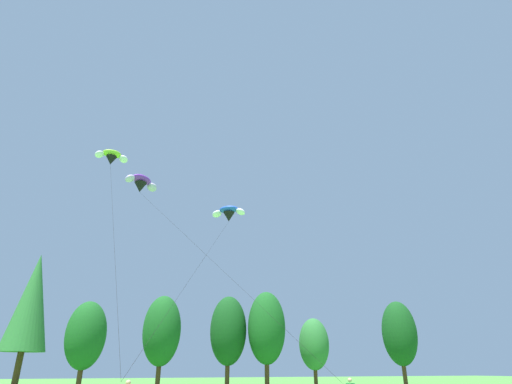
% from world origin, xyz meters
% --- Properties ---
extents(treeline_tree_c, '(4.86, 4.86, 14.80)m').
position_xyz_m(treeline_tree_c, '(-14.26, 57.07, 9.28)').
color(treeline_tree_c, '#472D19').
rests_on(treeline_tree_c, ground_plane).
extents(treeline_tree_d, '(4.25, 4.25, 9.08)m').
position_xyz_m(treeline_tree_d, '(-7.91, 53.16, 5.49)').
color(treeline_tree_d, '#472D19').
rests_on(treeline_tree_d, ground_plane).
extents(treeline_tree_e, '(4.75, 4.75, 10.91)m').
position_xyz_m(treeline_tree_e, '(1.02, 57.99, 6.60)').
color(treeline_tree_e, '#472D19').
rests_on(treeline_tree_e, ground_plane).
extents(treeline_tree_f, '(4.88, 4.88, 11.39)m').
position_xyz_m(treeline_tree_f, '(9.95, 58.28, 6.89)').
color(treeline_tree_f, '#472D19').
rests_on(treeline_tree_f, ground_plane).
extents(treeline_tree_g, '(5.03, 5.03, 11.96)m').
position_xyz_m(treeline_tree_g, '(14.65, 56.11, 7.24)').
color(treeline_tree_g, '#472D19').
rests_on(treeline_tree_g, ground_plane).
extents(treeline_tree_h, '(4.18, 4.18, 8.83)m').
position_xyz_m(treeline_tree_h, '(22.24, 56.98, 5.34)').
color(treeline_tree_h, '#472D19').
rests_on(treeline_tree_h, ground_plane).
extents(treeline_tree_i, '(4.86, 4.86, 11.32)m').
position_xyz_m(treeline_tree_i, '(34.19, 53.17, 6.85)').
color(treeline_tree_i, '#472D19').
rests_on(treeline_tree_i, ground_plane).
extents(parafoil_kite_high_blue_white, '(11.52, 18.59, 15.48)m').
position_xyz_m(parafoil_kite_high_blue_white, '(3.50, 39.04, 16.28)').
color(parafoil_kite_high_blue_white, blue).
extents(parafoil_kite_mid_purple, '(11.74, 20.77, 19.08)m').
position_xyz_m(parafoil_kite_mid_purple, '(-4.95, 41.81, 19.28)').
color(parafoil_kite_mid_purple, purple).
extents(parafoil_kite_far_lime_white, '(3.34, 18.51, 19.82)m').
position_xyz_m(parafoil_kite_far_lime_white, '(-8.10, 39.73, 20.62)').
color(parafoil_kite_far_lime_white, '#93D633').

